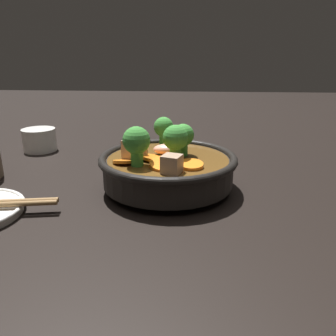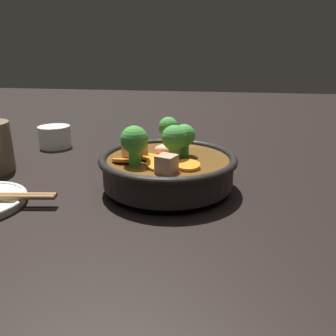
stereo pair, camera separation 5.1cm
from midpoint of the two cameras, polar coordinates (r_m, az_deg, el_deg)
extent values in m
plane|color=black|center=(0.52, -2.80, -3.61)|extent=(3.00, 3.00, 0.00)
cylinder|color=black|center=(0.52, -2.81, -3.10)|extent=(0.11, 0.11, 0.01)
cylinder|color=black|center=(0.51, -2.85, -0.48)|extent=(0.20, 0.20, 0.04)
torus|color=black|center=(0.50, -2.89, 1.69)|extent=(0.21, 0.21, 0.01)
cylinder|color=brown|center=(0.51, -2.87, 0.49)|extent=(0.19, 0.19, 0.02)
cylinder|color=orange|center=(0.46, -3.36, 0.51)|extent=(0.06, 0.06, 0.01)
cylinder|color=orange|center=(0.49, -10.41, 1.08)|extent=(0.04, 0.04, 0.01)
cylinder|color=orange|center=(0.50, -5.38, 1.66)|extent=(0.06, 0.06, 0.01)
cylinder|color=orange|center=(0.46, 0.90, 0.43)|extent=(0.04, 0.04, 0.01)
cylinder|color=green|center=(0.47, -8.53, 1.73)|extent=(0.02, 0.02, 0.02)
sphere|color=#388433|center=(0.46, -8.68, 4.75)|extent=(0.04, 0.04, 0.04)
cylinder|color=green|center=(0.51, -0.23, 3.31)|extent=(0.02, 0.02, 0.02)
sphere|color=#388433|center=(0.51, -0.23, 5.74)|extent=(0.03, 0.03, 0.03)
cylinder|color=green|center=(0.49, -1.72, 2.46)|extent=(0.02, 0.02, 0.02)
sphere|color=#388433|center=(0.48, -1.75, 5.27)|extent=(0.04, 0.04, 0.04)
cylinder|color=green|center=(0.57, -3.30, 4.96)|extent=(0.02, 0.02, 0.02)
sphere|color=#388433|center=(0.57, -3.35, 7.14)|extent=(0.03, 0.03, 0.03)
cube|color=#9E7F66|center=(0.50, -8.77, 3.14)|extent=(0.04, 0.04, 0.03)
cube|color=#9E7F66|center=(0.44, -2.66, 0.64)|extent=(0.03, 0.03, 0.02)
ellipsoid|color=#EA9E84|center=(0.52, -2.69, 3.22)|extent=(0.03, 0.05, 0.02)
cylinder|color=white|center=(0.78, -23.24, 4.51)|extent=(0.07, 0.07, 0.05)
cylinder|color=brown|center=(0.78, -23.38, 5.55)|extent=(0.06, 0.06, 0.00)
camera|label=1|loc=(0.03, -92.86, -0.98)|focal=35.00mm
camera|label=2|loc=(0.03, 87.14, 0.98)|focal=35.00mm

